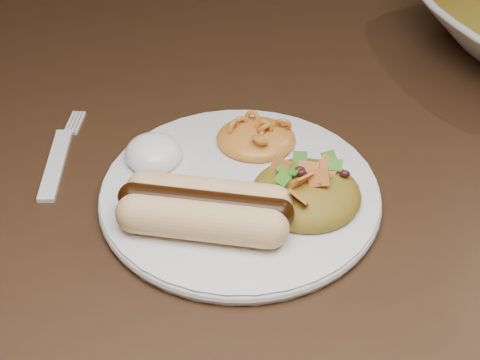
{
  "coord_description": "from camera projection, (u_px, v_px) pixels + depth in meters",
  "views": [
    {
      "loc": [
        -0.02,
        -0.6,
        1.17
      ],
      "look_at": [
        -0.06,
        -0.13,
        0.77
      ],
      "focal_mm": 55.0,
      "sensor_mm": 36.0,
      "label": 1
    }
  ],
  "objects": [
    {
      "name": "fork",
      "position": [
        56.0,
        164.0,
        0.66
      ],
      "size": [
        0.04,
        0.16,
        0.0
      ],
      "primitive_type": "cube",
      "rotation": [
        0.0,
        0.0,
        0.11
      ],
      "color": "silver",
      "rests_on": "table"
    },
    {
      "name": "taco_salad",
      "position": [
        307.0,
        186.0,
        0.6
      ],
      "size": [
        0.09,
        0.09,
        0.04
      ],
      "rotation": [
        0.0,
        0.0,
        -0.14
      ],
      "color": "#C04B0F",
      "rests_on": "plate"
    },
    {
      "name": "table",
      "position": [
        309.0,
        188.0,
        0.78
      ],
      "size": [
        1.6,
        0.9,
        0.75
      ],
      "color": "#301F10",
      "rests_on": "floor"
    },
    {
      "name": "hotdog",
      "position": [
        205.0,
        208.0,
        0.58
      ],
      "size": [
        0.12,
        0.07,
        0.03
      ],
      "rotation": [
        0.0,
        0.0,
        -0.07
      ],
      "color": "#FFD683",
      "rests_on": "plate"
    },
    {
      "name": "sour_cream",
      "position": [
        153.0,
        147.0,
        0.64
      ],
      "size": [
        0.06,
        0.06,
        0.03
      ],
      "primitive_type": "ellipsoid",
      "rotation": [
        0.0,
        0.0,
        -0.21
      ],
      "color": "white",
      "rests_on": "plate"
    },
    {
      "name": "mac_and_cheese",
      "position": [
        256.0,
        130.0,
        0.66
      ],
      "size": [
        0.07,
        0.07,
        0.03
      ],
      "primitive_type": "ellipsoid",
      "rotation": [
        0.0,
        0.0,
        0.01
      ],
      "color": "#DA8240",
      "rests_on": "plate"
    },
    {
      "name": "plate",
      "position": [
        240.0,
        195.0,
        0.62
      ],
      "size": [
        0.27,
        0.27,
        0.01
      ],
      "primitive_type": "cylinder",
      "rotation": [
        0.0,
        0.0,
        0.15
      ],
      "color": "white",
      "rests_on": "table"
    }
  ]
}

